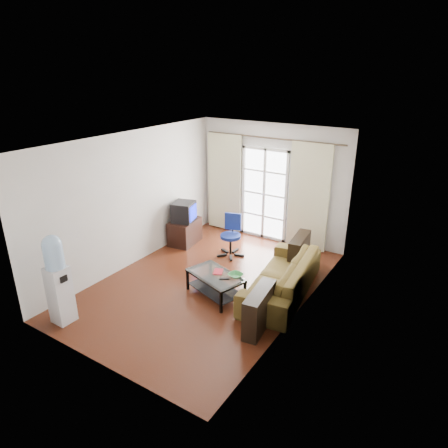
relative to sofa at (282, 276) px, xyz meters
The scene contains 20 objects.
floor 1.42m from the sofa, 160.95° to the right, with size 5.20×5.20×0.00m, color #532513.
ceiling 2.74m from the sofa, 160.95° to the right, with size 5.20×5.20×0.00m, color white.
wall_back 2.71m from the sofa, 121.31° to the left, with size 3.60×0.02×2.70m, color silver.
wall_front 3.47m from the sofa, 113.19° to the right, with size 3.60×0.02×2.70m, color silver.
wall_left 3.30m from the sofa, behind, with size 0.02×5.20×2.70m, color silver.
wall_right 1.22m from the sofa, 42.47° to the right, with size 0.02×5.20×2.70m, color silver.
french_door 2.66m from the sofa, 124.84° to the left, with size 1.16×0.06×2.15m.
curtain_rod 3.18m from the sofa, 122.54° to the left, with size 0.04×0.04×3.30m, color #4C3F2D.
curtain_left 3.34m from the sofa, 141.02° to the left, with size 0.90×0.07×2.35m, color beige.
curtain_right 2.23m from the sofa, 99.98° to the left, with size 0.90×0.07×2.35m, color beige.
radiator 2.11m from the sofa, 103.90° to the left, with size 0.64×0.12×0.64m, color gray.
sofa is the anchor object (origin of this frame).
coffee_table 1.19m from the sofa, 142.93° to the right, with size 1.17×0.89×0.42m.
bowl 0.86m from the sofa, 135.43° to the right, with size 0.29×0.29×0.06m, color green.
book 1.22m from the sofa, 147.72° to the right, with size 0.23×0.26×0.02m, color maroon.
remote 1.07m from the sofa, 133.55° to the right, with size 0.17×0.05×0.02m, color black.
tv_stand 2.94m from the sofa, 163.88° to the left, with size 0.51×0.76×0.56m, color black.
crt_tv 2.96m from the sofa, 164.71° to the left, with size 0.58×0.59×0.45m.
task_chair 1.81m from the sofa, 151.97° to the left, with size 0.77×0.77×0.90m.
water_cooler 3.74m from the sofa, 134.19° to the right, with size 0.33×0.31×1.50m.
Camera 1 is at (3.81, -5.41, 3.83)m, focal length 32.00 mm.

